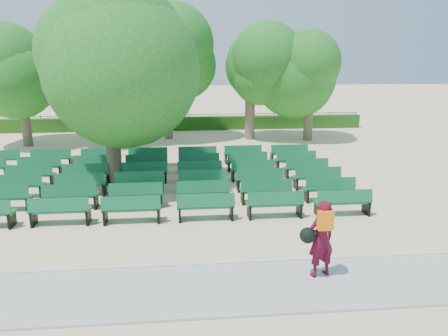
% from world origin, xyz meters
% --- Properties ---
extents(ground, '(120.00, 120.00, 0.00)m').
position_xyz_m(ground, '(0.00, 0.00, 0.00)').
color(ground, beige).
extents(paving, '(30.00, 2.20, 0.06)m').
position_xyz_m(paving, '(0.00, -7.40, 0.03)').
color(paving, '#AAAAA5').
rests_on(paving, ground).
extents(curb, '(30.00, 0.12, 0.10)m').
position_xyz_m(curb, '(0.00, -6.25, 0.05)').
color(curb, silver).
rests_on(curb, ground).
extents(hedge, '(26.00, 0.70, 0.90)m').
position_xyz_m(hedge, '(0.00, 14.00, 0.45)').
color(hedge, '#1F4E14').
rests_on(hedge, ground).
extents(fence, '(26.00, 0.10, 1.02)m').
position_xyz_m(fence, '(0.00, 14.40, 0.00)').
color(fence, black).
rests_on(fence, ground).
extents(tree_line, '(21.80, 6.80, 7.04)m').
position_xyz_m(tree_line, '(0.00, 10.00, 0.00)').
color(tree_line, '#227321').
rests_on(tree_line, ground).
extents(bench_array, '(1.77, 0.55, 1.12)m').
position_xyz_m(bench_array, '(-1.08, 0.49, 0.09)').
color(bench_array, '#105F36').
rests_on(bench_array, ground).
extents(tree_among, '(5.59, 5.59, 7.47)m').
position_xyz_m(tree_among, '(-2.23, 1.20, 4.93)').
color(tree_among, brown).
rests_on(tree_among, ground).
extents(person, '(0.90, 0.62, 1.81)m').
position_xyz_m(person, '(3.51, -7.08, 1.00)').
color(person, '#4A0A1C').
rests_on(person, ground).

